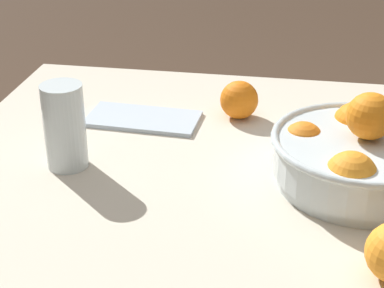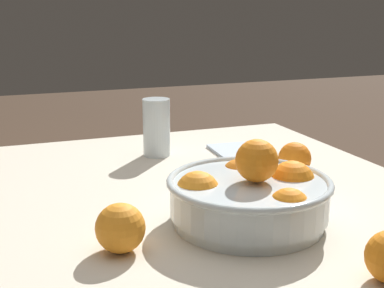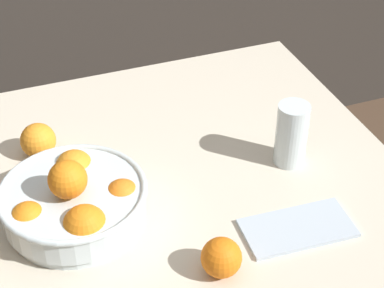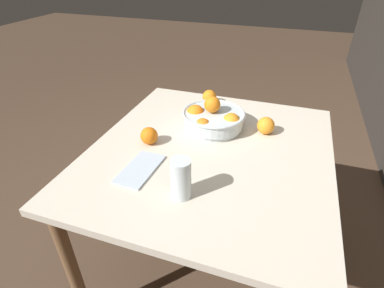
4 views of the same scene
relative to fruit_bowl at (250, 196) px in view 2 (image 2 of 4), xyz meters
name	(u,v)px [view 2 (image 2 of 4)]	position (x,y,z in m)	size (l,w,h in m)	color
dining_table	(193,233)	(0.17, 0.04, -0.13)	(1.04, 0.95, 0.72)	beige
fruit_bowl	(250,196)	(0.00, 0.00, 0.00)	(0.28, 0.28, 0.15)	silver
juice_glass	(157,131)	(0.47, 0.02, 0.01)	(0.07, 0.07, 0.14)	#F4A314
orange_loose_near_bowl	(120,228)	(-0.03, 0.23, -0.01)	(0.08, 0.08, 0.08)	orange
orange_loose_aside	(295,159)	(0.21, -0.21, -0.01)	(0.07, 0.07, 0.07)	orange
napkin	(240,154)	(0.39, -0.17, -0.05)	(0.21, 0.11, 0.01)	silver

